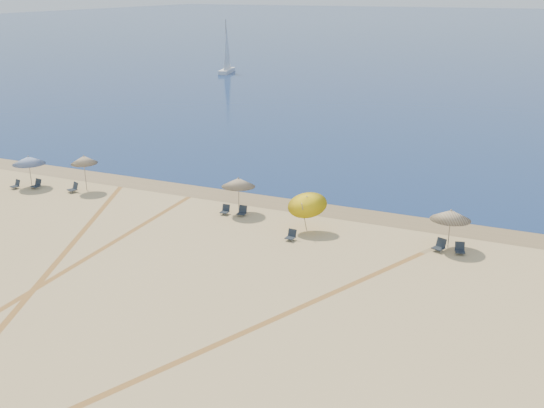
{
  "coord_description": "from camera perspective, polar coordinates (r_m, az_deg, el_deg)",
  "views": [
    {
      "loc": [
        15.29,
        -13.87,
        13.89
      ],
      "look_at": [
        0.0,
        20.0,
        1.3
      ],
      "focal_mm": 42.92,
      "sensor_mm": 36.0,
      "label": 1
    }
  ],
  "objects": [
    {
      "name": "umbrella_0",
      "position": [
        49.81,
        -20.56,
        3.61
      ],
      "size": [
        2.32,
        2.32,
        2.27
      ],
      "color": "gray",
      "rests_on": "ground"
    },
    {
      "name": "sailboat_1",
      "position": [
        109.62,
        -3.98,
        12.74
      ],
      "size": [
        2.71,
        5.9,
        8.52
      ],
      "rotation": [
        0.0,
        0.0,
        0.23
      ],
      "color": "white",
      "rests_on": "ocean"
    },
    {
      "name": "chair_0",
      "position": [
        50.06,
        -21.54,
        1.59
      ],
      "size": [
        0.66,
        0.72,
        0.62
      ],
      "rotation": [
        0.0,
        0.0,
        -0.28
      ],
      "color": "black",
      "rests_on": "ground"
    },
    {
      "name": "chair_5",
      "position": [
        37.2,
        1.7,
        -2.77
      ],
      "size": [
        0.54,
        0.63,
        0.61
      ],
      "rotation": [
        0.0,
        0.0,
        -0.07
      ],
      "color": "black",
      "rests_on": "ground"
    },
    {
      "name": "umbrella_4",
      "position": [
        36.86,
        15.41,
        -0.93
      ],
      "size": [
        2.22,
        2.23,
        2.27
      ],
      "color": "gray",
      "rests_on": "ground"
    },
    {
      "name": "chair_4",
      "position": [
        41.12,
        -2.63,
        -0.64
      ],
      "size": [
        0.56,
        0.64,
        0.62
      ],
      "rotation": [
        0.0,
        0.0,
        0.08
      ],
      "color": "black",
      "rests_on": "ground"
    },
    {
      "name": "ocean",
      "position": [
        239.77,
        21.28,
        14.17
      ],
      "size": [
        500.0,
        500.0,
        0.0
      ],
      "primitive_type": "plane",
      "color": "#0C2151",
      "rests_on": "ground"
    },
    {
      "name": "umbrella_3",
      "position": [
        38.07,
        3.06,
        0.22
      ],
      "size": [
        2.33,
        2.36,
        2.56
      ],
      "color": "gray",
      "rests_on": "ground"
    },
    {
      "name": "chair_7",
      "position": [
        36.77,
        16.15,
        -3.8
      ],
      "size": [
        0.66,
        0.72,
        0.62
      ],
      "rotation": [
        0.0,
        0.0,
        0.26
      ],
      "color": "black",
      "rests_on": "ground"
    },
    {
      "name": "chair_3",
      "position": [
        41.45,
        -4.12,
        -0.53
      ],
      "size": [
        0.52,
        0.61,
        0.6
      ],
      "rotation": [
        0.0,
        0.0,
        0.04
      ],
      "color": "black",
      "rests_on": "ground"
    },
    {
      "name": "chair_6",
      "position": [
        36.87,
        14.49,
        -3.55
      ],
      "size": [
        0.77,
        0.82,
        0.68
      ],
      "rotation": [
        0.0,
        0.0,
        -0.38
      ],
      "color": "black",
      "rests_on": "ground"
    },
    {
      "name": "chair_1",
      "position": [
        49.55,
        -19.93,
        1.64
      ],
      "size": [
        0.63,
        0.71,
        0.66
      ],
      "rotation": [
        0.0,
        0.0,
        -0.13
      ],
      "color": "black",
      "rests_on": "ground"
    },
    {
      "name": "wet_sand",
      "position": [
        43.14,
        2.19,
        -0.08
      ],
      "size": [
        500.0,
        500.0,
        0.0
      ],
      "primitive_type": "plane",
      "color": "olive",
      "rests_on": "ground"
    },
    {
      "name": "tire_tracks",
      "position": [
        33.44,
        -13.5,
        -6.38
      ],
      "size": [
        49.93,
        42.82,
        0.0
      ],
      "color": "tan",
      "rests_on": "ground"
    },
    {
      "name": "umbrella_1",
      "position": [
        47.46,
        -16.17,
        3.75
      ],
      "size": [
        1.86,
        1.88,
        2.58
      ],
      "color": "gray",
      "rests_on": "ground"
    },
    {
      "name": "umbrella_2",
      "position": [
        41.19,
        -2.97,
        1.91
      ],
      "size": [
        2.15,
        2.17,
        2.34
      ],
      "color": "gray",
      "rests_on": "ground"
    },
    {
      "name": "chair_2",
      "position": [
        47.82,
        -17.0,
        1.36
      ],
      "size": [
        0.77,
        0.82,
        0.68
      ],
      "rotation": [
        0.0,
        0.0,
        -0.4
      ],
      "color": "black",
      "rests_on": "ground"
    }
  ]
}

